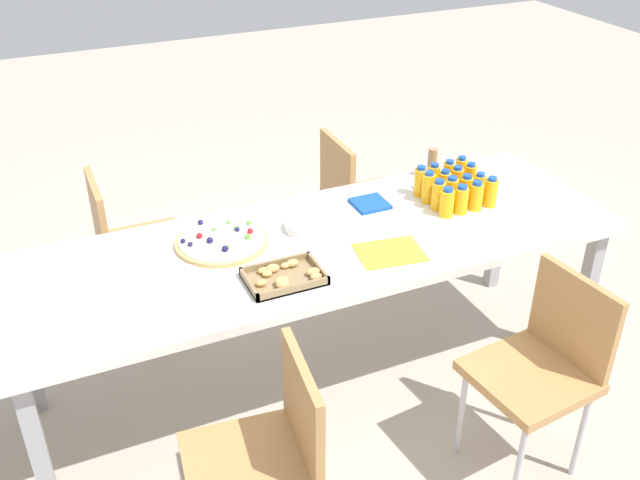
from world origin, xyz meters
The scene contains 28 objects.
ground_plane centered at (0.00, 0.00, 0.00)m, with size 12.00×12.00×0.00m, color #B2A899.
party_table centered at (0.00, 0.00, 0.69)m, with size 2.55×0.83×0.75m.
chair_near_left centered at (-0.55, -0.74, 0.50)m, with size 0.41×0.41×0.83m.
chair_near_right centered at (0.66, -0.75, 0.50)m, with size 0.40×0.40×0.83m.
chair_far_right centered at (0.51, 0.76, 0.50)m, with size 0.44×0.44×0.83m.
chair_far_left centered at (-0.59, 0.76, 0.50)m, with size 0.44×0.44×0.83m.
juice_bottle_0 centered at (-0.81, -0.19, 0.82)m, with size 0.05×0.05×0.15m.
juice_bottle_1 centered at (-0.74, -0.19, 0.82)m, with size 0.06×0.06×0.15m.
juice_bottle_2 centered at (-0.66, -0.19, 0.81)m, with size 0.06×0.06×0.14m.
juice_bottle_3 centered at (-0.59, -0.19, 0.82)m, with size 0.06×0.06×0.14m.
juice_bottle_4 centered at (-0.81, -0.12, 0.82)m, with size 0.06×0.06×0.15m.
juice_bottle_5 centered at (-0.74, -0.12, 0.82)m, with size 0.06×0.06×0.14m.
juice_bottle_6 centered at (-0.67, -0.12, 0.81)m, with size 0.06×0.06×0.14m.
juice_bottle_7 centered at (-0.59, -0.11, 0.82)m, with size 0.06×0.06×0.15m.
juice_bottle_8 centered at (-0.81, -0.04, 0.81)m, with size 0.06×0.06×0.13m.
juice_bottle_9 centered at (-0.74, -0.05, 0.81)m, with size 0.06×0.06×0.13m.
juice_bottle_10 centered at (-0.66, -0.04, 0.81)m, with size 0.06×0.06×0.14m.
juice_bottle_11 centered at (-0.59, -0.04, 0.81)m, with size 0.06×0.06×0.14m.
juice_bottle_12 centered at (-0.82, 0.03, 0.81)m, with size 0.06×0.06×0.14m.
juice_bottle_13 centered at (-0.74, 0.03, 0.81)m, with size 0.06×0.06×0.14m.
juice_bottle_14 centered at (-0.66, 0.03, 0.81)m, with size 0.06×0.06×0.13m.
juice_bottle_15 centered at (-0.59, 0.03, 0.81)m, with size 0.06×0.06×0.13m.
fruit_pizza centered at (0.37, -0.14, 0.76)m, with size 0.38×0.38×0.05m.
snack_tray centered at (0.23, 0.21, 0.76)m, with size 0.29×0.20×0.04m.
plate_stack centered at (0.01, -0.11, 0.77)m, with size 0.18×0.18×0.03m.
napkin_stack centered at (-0.34, -0.19, 0.76)m, with size 0.15×0.15×0.02m, color #194CA5.
cardboard_tube centered at (-0.74, -0.33, 0.82)m, with size 0.04×0.04×0.15m, color #9E7A56.
paper_folder centered at (-0.22, 0.20, 0.75)m, with size 0.26×0.20×0.01m, color yellow.
Camera 1 is at (1.02, 2.32, 2.25)m, focal length 40.34 mm.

